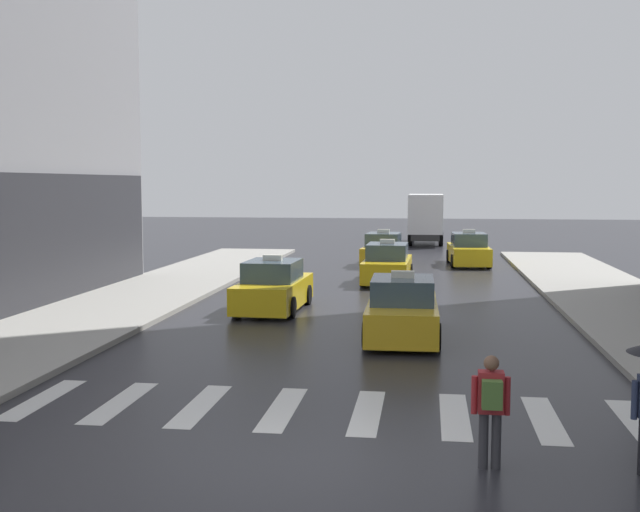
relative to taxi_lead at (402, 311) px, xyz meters
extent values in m
plane|color=#26262B|center=(-1.18, -9.77, -0.72)|extent=(160.00, 160.00, 0.00)
cube|color=silver|center=(-6.58, -6.77, -0.72)|extent=(0.50, 2.80, 0.01)
cube|color=silver|center=(-5.03, -6.77, -0.72)|extent=(0.50, 2.80, 0.01)
cube|color=silver|center=(-3.49, -6.77, -0.72)|extent=(0.50, 2.80, 0.01)
cube|color=silver|center=(-1.95, -6.77, -0.72)|extent=(0.50, 2.80, 0.01)
cube|color=silver|center=(-0.40, -6.77, -0.72)|extent=(0.50, 2.80, 0.01)
cube|color=silver|center=(1.14, -6.77, -0.72)|extent=(0.50, 2.80, 0.01)
cube|color=silver|center=(2.68, -6.77, -0.72)|extent=(0.50, 2.80, 0.01)
cube|color=silver|center=(4.22, -6.77, -0.72)|extent=(0.50, 2.80, 0.01)
cube|color=gold|center=(0.00, 0.02, -0.16)|extent=(1.87, 4.53, 0.84)
cube|color=#384C5B|center=(0.00, -0.08, 0.58)|extent=(1.63, 2.13, 0.64)
cube|color=silver|center=(0.00, -0.08, 0.99)|extent=(0.60, 0.25, 0.18)
cylinder|color=black|center=(-0.88, 1.36, -0.39)|extent=(0.23, 0.66, 0.66)
cylinder|color=black|center=(0.83, 1.39, -0.39)|extent=(0.23, 0.66, 0.66)
cylinder|color=black|center=(-0.83, -1.34, -0.39)|extent=(0.23, 0.66, 0.66)
cylinder|color=black|center=(0.88, -1.31, -0.39)|extent=(0.23, 0.66, 0.66)
cube|color=#F2EAB2|center=(-0.67, 2.28, -0.12)|extent=(0.20, 0.04, 0.14)
cube|color=#F2EAB2|center=(0.59, 2.30, -0.12)|extent=(0.20, 0.04, 0.14)
cube|color=yellow|center=(-4.26, 4.03, -0.16)|extent=(1.93, 4.55, 0.84)
cube|color=#384C5B|center=(-4.26, 3.93, 0.58)|extent=(1.66, 2.15, 0.64)
cube|color=silver|center=(-4.26, 3.93, 0.99)|extent=(0.61, 0.26, 0.18)
cylinder|color=black|center=(-5.08, 5.40, -0.39)|extent=(0.24, 0.67, 0.66)
cylinder|color=black|center=(-3.37, 5.35, -0.39)|extent=(0.24, 0.67, 0.66)
cylinder|color=black|center=(-5.15, 2.70, -0.39)|extent=(0.24, 0.67, 0.66)
cylinder|color=black|center=(-3.45, 2.65, -0.39)|extent=(0.24, 0.67, 0.66)
cube|color=#F2EAB2|center=(-4.82, 6.31, -0.12)|extent=(0.20, 0.05, 0.14)
cube|color=#F2EAB2|center=(-3.56, 6.28, -0.12)|extent=(0.20, 0.05, 0.14)
cube|color=yellow|center=(-0.98, 11.52, -0.16)|extent=(1.92, 4.55, 0.84)
cube|color=#384C5B|center=(-0.99, 11.42, 0.58)|extent=(1.65, 2.14, 0.64)
cube|color=silver|center=(-0.99, 11.42, 0.99)|extent=(0.61, 0.26, 0.18)
cylinder|color=black|center=(-1.80, 12.89, -0.39)|extent=(0.24, 0.67, 0.66)
cylinder|color=black|center=(-0.09, 12.84, -0.39)|extent=(0.24, 0.67, 0.66)
cylinder|color=black|center=(-1.87, 10.19, -0.39)|extent=(0.24, 0.67, 0.66)
cylinder|color=black|center=(-0.16, 10.15, -0.39)|extent=(0.24, 0.67, 0.66)
cube|color=#F2EAB2|center=(-1.55, 13.80, -0.12)|extent=(0.20, 0.05, 0.14)
cube|color=#F2EAB2|center=(-0.29, 13.77, -0.12)|extent=(0.20, 0.05, 0.14)
cube|color=gold|center=(-1.52, 18.35, -0.16)|extent=(2.06, 4.60, 0.84)
cube|color=#384C5B|center=(-1.53, 18.25, 0.58)|extent=(1.72, 2.19, 0.64)
cube|color=silver|center=(-1.53, 18.25, 0.99)|extent=(0.61, 0.28, 0.18)
cylinder|color=black|center=(-2.30, 19.74, -0.39)|extent=(0.26, 0.67, 0.66)
cylinder|color=black|center=(-0.59, 19.64, -0.39)|extent=(0.26, 0.67, 0.66)
cylinder|color=black|center=(-2.45, 17.05, -0.39)|extent=(0.26, 0.67, 0.66)
cylinder|color=black|center=(-0.75, 16.95, -0.39)|extent=(0.26, 0.67, 0.66)
cube|color=#F2EAB2|center=(-2.02, 20.65, -0.12)|extent=(0.20, 0.05, 0.14)
cube|color=#F2EAB2|center=(-0.76, 20.58, -0.12)|extent=(0.20, 0.05, 0.14)
cube|color=yellow|center=(2.67, 18.89, -0.16)|extent=(2.03, 4.59, 0.84)
cube|color=#384C5B|center=(2.68, 18.79, 0.58)|extent=(1.71, 2.18, 0.64)
cube|color=silver|center=(2.68, 18.79, 0.99)|extent=(0.61, 0.27, 0.18)
cylinder|color=black|center=(1.75, 20.19, -0.39)|extent=(0.25, 0.67, 0.66)
cylinder|color=black|center=(3.46, 20.28, -0.39)|extent=(0.25, 0.67, 0.66)
cylinder|color=black|center=(1.89, 17.49, -0.39)|extent=(0.25, 0.67, 0.66)
cylinder|color=black|center=(3.60, 17.58, -0.39)|extent=(0.25, 0.67, 0.66)
cube|color=#F2EAB2|center=(1.93, 21.12, -0.12)|extent=(0.20, 0.05, 0.14)
cube|color=#F2EAB2|center=(3.19, 21.19, -0.12)|extent=(0.20, 0.05, 0.14)
cube|color=#2D2D2D|center=(0.53, 32.04, -0.07)|extent=(1.85, 6.61, 0.40)
cube|color=silver|center=(0.55, 35.34, 1.18)|extent=(2.11, 1.82, 2.10)
cube|color=#384C5B|center=(0.56, 36.26, 1.54)|extent=(1.89, 0.05, 0.95)
cube|color=silver|center=(0.52, 31.14, 1.38)|extent=(2.24, 4.82, 2.50)
cylinder|color=black|center=(-0.45, 35.15, -0.27)|extent=(0.29, 0.90, 0.90)
cylinder|color=black|center=(1.55, 35.13, -0.27)|extent=(0.29, 0.90, 0.90)
cylinder|color=black|center=(-0.48, 30.61, -0.27)|extent=(0.29, 0.90, 0.90)
cylinder|color=black|center=(1.52, 30.59, -0.27)|extent=(0.29, 0.90, 0.90)
cylinder|color=#2D3856|center=(3.52, -9.23, 0.35)|extent=(0.09, 0.09, 0.55)
cylinder|color=#333338|center=(1.46, -9.27, -0.31)|extent=(0.14, 0.14, 0.82)
cylinder|color=#333338|center=(1.64, -9.27, -0.31)|extent=(0.14, 0.14, 0.82)
cube|color=maroon|center=(1.55, -9.27, 0.40)|extent=(0.36, 0.24, 0.60)
sphere|color=brown|center=(1.55, -9.27, 0.82)|extent=(0.22, 0.22, 0.22)
cylinder|color=maroon|center=(1.32, -9.27, 0.35)|extent=(0.09, 0.09, 0.55)
cylinder|color=maroon|center=(1.78, -9.27, 0.35)|extent=(0.09, 0.09, 0.55)
cube|color=#4C7233|center=(1.55, -9.49, 0.42)|extent=(0.28, 0.18, 0.40)
camera|label=1|loc=(0.62, -20.35, 3.36)|focal=43.68mm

